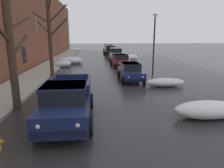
{
  "coord_description": "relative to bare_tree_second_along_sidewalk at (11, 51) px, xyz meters",
  "views": [
    {
      "loc": [
        -0.55,
        -0.03,
        3.57
      ],
      "look_at": [
        0.35,
        11.19,
        0.91
      ],
      "focal_mm": 32.73,
      "sensor_mm": 36.0,
      "label": 1
    }
  ],
  "objects": [
    {
      "name": "pickup_truck_darkblue_approaching_near_lane",
      "position": [
        2.68,
        -1.55,
        -1.99
      ],
      "size": [
        2.15,
        5.14,
        1.76
      ],
      "color": "navy",
      "rests_on": "ground"
    },
    {
      "name": "suv_silver_parked_far_down_block",
      "position": [
        7.04,
        21.31,
        -1.88
      ],
      "size": [
        2.43,
        4.56,
        1.82
      ],
      "color": "#B7B7BC",
      "rests_on": "ground"
    },
    {
      "name": "snow_bank_near_corner_right",
      "position": [
        9.03,
        20.06,
        -2.44
      ],
      "size": [
        2.49,
        1.29,
        0.89
      ],
      "color": "white",
      "rests_on": "ground"
    },
    {
      "name": "street_lamp_post",
      "position": [
        9.19,
        8.5,
        0.23
      ],
      "size": [
        0.44,
        0.24,
        5.49
      ],
      "color": "#28282D",
      "rests_on": "ground"
    },
    {
      "name": "snow_bank_mid_block_left",
      "position": [
        0.6,
        16.87,
        -2.51
      ],
      "size": [
        3.07,
        1.06,
        0.72
      ],
      "color": "white",
      "rests_on": "ground"
    },
    {
      "name": "snow_bank_along_left_kerb",
      "position": [
        8.88,
        4.1,
        -2.57
      ],
      "size": [
        2.85,
        1.12,
        0.6
      ],
      "color": "white",
      "rests_on": "ground"
    },
    {
      "name": "bare_tree_second_along_sidewalk",
      "position": [
        0.0,
        0.0,
        0.0
      ],
      "size": [
        1.28,
        3.58,
        5.5
      ],
      "color": "#423323",
      "rests_on": "ground"
    },
    {
      "name": "suv_white_at_far_intersection",
      "position": [
        6.74,
        35.1,
        -1.88
      ],
      "size": [
        2.26,
        4.62,
        1.82
      ],
      "color": "silver",
      "rests_on": "ground"
    },
    {
      "name": "brick_townhouse_facade",
      "position": [
        -3.48,
        8.12,
        2.35
      ],
      "size": [
        0.63,
        80.0,
        10.44
      ],
      "color": "brown",
      "rests_on": "ground"
    },
    {
      "name": "snow_bank_far_right_pile",
      "position": [
        8.88,
        -1.76,
        -2.49
      ],
      "size": [
        3.07,
        1.26,
        0.78
      ],
      "color": "white",
      "rests_on": "ground"
    },
    {
      "name": "suv_black_queued_behind_truck",
      "position": [
        6.6,
        28.99,
        -1.88
      ],
      "size": [
        2.21,
        4.73,
        1.82
      ],
      "color": "black",
      "rests_on": "ground"
    },
    {
      "name": "left_sidewalk_slab",
      "position": [
        -1.56,
        8.13,
        -2.79
      ],
      "size": [
        2.84,
        80.0,
        0.16
      ],
      "primitive_type": "cube",
      "color": "#A8A399",
      "rests_on": "ground"
    },
    {
      "name": "snow_bank_along_right_kerb",
      "position": [
        0.19,
        14.34,
        -2.51
      ],
      "size": [
        1.81,
        1.23,
        0.73
      ],
      "color": "white",
      "rests_on": "ground"
    },
    {
      "name": "sedan_darkblue_parked_kerbside_close",
      "position": [
        6.72,
        6.27,
        -2.12
      ],
      "size": [
        1.88,
        3.94,
        1.42
      ],
      "color": "navy",
      "rests_on": "ground"
    },
    {
      "name": "snow_bank_near_corner_left",
      "position": [
        0.52,
        18.61,
        -2.49
      ],
      "size": [
        3.11,
        1.29,
        0.77
      ],
      "color": "white",
      "rests_on": "ground"
    },
    {
      "name": "sedan_maroon_parked_kerbside_mid",
      "position": [
        6.83,
        14.13,
        -2.11
      ],
      "size": [
        2.27,
        4.47,
        1.42
      ],
      "color": "maroon",
      "rests_on": "ground"
    },
    {
      "name": "bare_tree_mid_block",
      "position": [
        0.04,
        8.51,
        1.05
      ],
      "size": [
        2.75,
        1.49,
        7.48
      ],
      "color": "#423323",
      "rests_on": "ground"
    }
  ]
}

